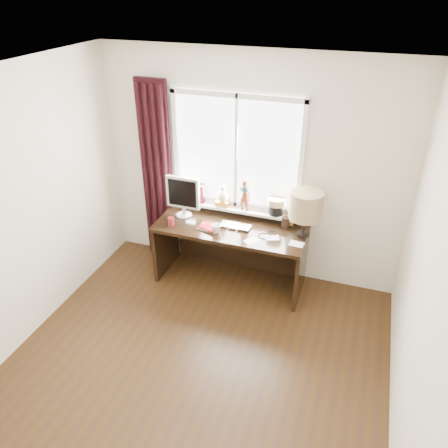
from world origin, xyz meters
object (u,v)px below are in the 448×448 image
at_px(mug, 216,228).
at_px(red_cup, 171,221).
at_px(desk, 233,241).
at_px(table_lamp, 306,206).
at_px(laptop, 236,226).
at_px(monitor, 183,194).

height_order(mug, red_cup, mug).
relative_size(desk, table_lamp, 3.27).
height_order(desk, table_lamp, table_lamp).
xyz_separation_m(laptop, desk, (-0.06, 0.09, -0.26)).
relative_size(red_cup, desk, 0.06).
relative_size(desk, monitor, 3.47).
relative_size(red_cup, monitor, 0.20).
xyz_separation_m(mug, monitor, (-0.49, 0.23, 0.23)).
xyz_separation_m(mug, table_lamp, (0.91, 0.24, 0.31)).
height_order(laptop, mug, mug).
xyz_separation_m(red_cup, desk, (0.65, 0.28, -0.29)).
height_order(mug, table_lamp, table_lamp).
relative_size(mug, red_cup, 1.08).
relative_size(laptop, mug, 3.34).
relative_size(mug, monitor, 0.21).
bearing_deg(table_lamp, laptop, -174.60).
bearing_deg(red_cup, desk, 23.28).
distance_m(red_cup, table_lamp, 1.50).
xyz_separation_m(laptop, monitor, (-0.66, 0.06, 0.26)).
bearing_deg(mug, monitor, 154.39).
bearing_deg(desk, red_cup, -156.72).
bearing_deg(red_cup, mug, 1.37).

